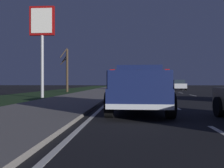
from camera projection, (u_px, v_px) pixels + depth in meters
ground at (166, 93)px, 27.08m from camera, size 144.00×144.00×0.00m
sidewalk_shoulder at (97, 92)px, 27.59m from camera, size 108.00×4.00×0.12m
grass_verge at (52, 93)px, 27.94m from camera, size 108.00×6.00×0.01m
lane_markings at (136, 92)px, 30.27m from camera, size 108.00×7.04×0.01m
pickup_truck at (139, 87)px, 10.10m from camera, size 5.49×2.41×1.87m
sedan_red at (134, 85)px, 38.33m from camera, size 4.40×2.02×1.54m
sedan_silver at (178, 85)px, 38.36m from camera, size 4.43×2.06×1.54m
gas_price_sign at (42, 29)px, 19.13m from camera, size 0.27×1.90×6.92m
bare_tree_far at (67, 69)px, 30.75m from camera, size 1.20×1.11×5.36m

